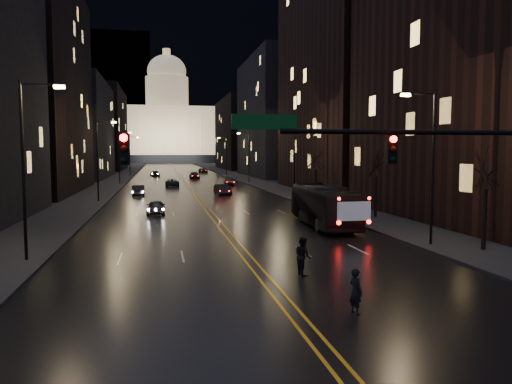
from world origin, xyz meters
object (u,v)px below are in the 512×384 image
traffic_signal (453,163)px  oncoming_car_a (156,207)px  oncoming_car_b (138,191)px  pedestrian_b (303,256)px  bus (323,205)px  pedestrian_a (356,291)px  receding_car_a (222,190)px

traffic_signal → oncoming_car_a: traffic_signal is taller
oncoming_car_a → oncoming_car_b: 18.89m
oncoming_car_b → pedestrian_b: (8.88, -41.89, 0.16)m
bus → pedestrian_b: bearing=-108.8°
pedestrian_b → pedestrian_a: bearing=175.4°
receding_car_a → pedestrian_b: bearing=-97.0°
receding_car_a → pedestrian_a: bearing=-96.5°
traffic_signal → oncoming_car_b: traffic_signal is taller
bus → oncoming_car_b: 31.39m
oncoming_car_a → pedestrian_a: 29.49m
traffic_signal → pedestrian_a: size_ratio=10.95×
oncoming_car_b → receding_car_a: (10.38, -0.84, 0.01)m
receding_car_a → pedestrian_a: 46.62m
traffic_signal → oncoming_car_b: 48.85m
bus → receding_car_a: bus is taller
traffic_signal → pedestrian_a: (-3.85, -0.55, -4.31)m
pedestrian_b → oncoming_car_a: bearing=9.0°
oncoming_car_b → receding_car_a: bearing=173.1°
oncoming_car_a → pedestrian_a: bearing=104.4°
receding_car_a → pedestrian_a: size_ratio=2.73×
bus → pedestrian_b: bus is taller
pedestrian_a → traffic_signal: bearing=-98.1°
bus → oncoming_car_a: bearing=146.8°
pedestrian_a → oncoming_car_b: bearing=-5.4°
pedestrian_b → receding_car_a: bearing=-9.1°
bus → pedestrian_a: (-5.45, -19.64, -0.73)m
oncoming_car_a → receding_car_a: 19.67m
pedestrian_a → pedestrian_b: (-0.23, 5.56, 0.07)m
traffic_signal → bus: bearing=85.2°
receding_car_a → pedestrian_a: pedestrian_a is taller
bus → oncoming_car_a: bus is taller
bus → pedestrian_a: 20.40m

